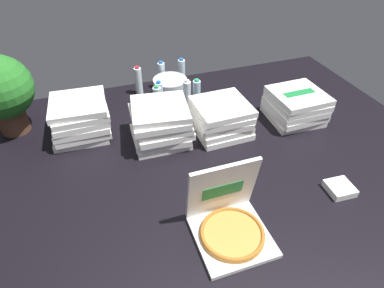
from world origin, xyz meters
TOP-DOWN VIEW (x-y plane):
  - ground_plane at (0.00, 0.00)m, footprint 3.20×2.40m
  - open_pizza_box at (-0.00, -0.44)m, footprint 0.35×0.36m
  - pizza_stack_left_near at (-0.12, 0.38)m, footprint 0.39×0.40m
  - pizza_stack_center_near at (-0.60, 0.61)m, footprint 0.38×0.37m
  - pizza_stack_right_far at (0.29, 0.35)m, footprint 0.37×0.37m
  - pizza_stack_center_far at (0.84, 0.31)m, footprint 0.36×0.37m
  - ice_bucket at (0.09, 0.88)m, footprint 0.26×0.26m
  - water_bottle_0 at (0.24, 1.06)m, footprint 0.06×0.06m
  - water_bottle_1 at (0.17, 0.69)m, footprint 0.06×0.06m
  - water_bottle_2 at (0.24, 0.68)m, footprint 0.06×0.06m
  - water_bottle_3 at (0.07, 1.06)m, footprint 0.06×0.06m
  - water_bottle_4 at (-0.06, 0.68)m, footprint 0.06×0.06m
  - water_bottle_5 at (-0.13, 1.03)m, footprint 0.06×0.06m
  - water_bottle_6 at (-0.03, 0.74)m, footprint 0.06×0.06m
  - potted_plant at (-1.04, 0.81)m, footprint 0.41×0.41m
  - napkin_pile at (0.69, -0.39)m, footprint 0.14×0.14m

SIDE VIEW (x-z plane):
  - ground_plane at x=0.00m, z-range -0.02..0.00m
  - napkin_pile at x=0.69m, z-range 0.00..0.04m
  - open_pizza_box at x=0.00m, z-range -0.11..0.25m
  - ice_bucket at x=0.09m, z-range 0.00..0.16m
  - pizza_stack_center_far at x=0.84m, z-range 0.00..0.21m
  - pizza_stack_right_far at x=0.29m, z-range 0.00..0.21m
  - water_bottle_0 at x=0.24m, z-range -0.01..0.23m
  - water_bottle_1 at x=0.17m, z-range -0.01..0.23m
  - water_bottle_2 at x=0.24m, z-range -0.01..0.23m
  - water_bottle_3 at x=0.07m, z-range -0.01..0.23m
  - water_bottle_4 at x=-0.06m, z-range -0.01..0.23m
  - water_bottle_5 at x=-0.13m, z-range -0.01..0.23m
  - water_bottle_6 at x=-0.03m, z-range -0.01..0.23m
  - pizza_stack_left_near at x=-0.12m, z-range 0.00..0.25m
  - pizza_stack_center_near at x=-0.60m, z-range 0.00..0.25m
  - potted_plant at x=-1.04m, z-range 0.05..0.58m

